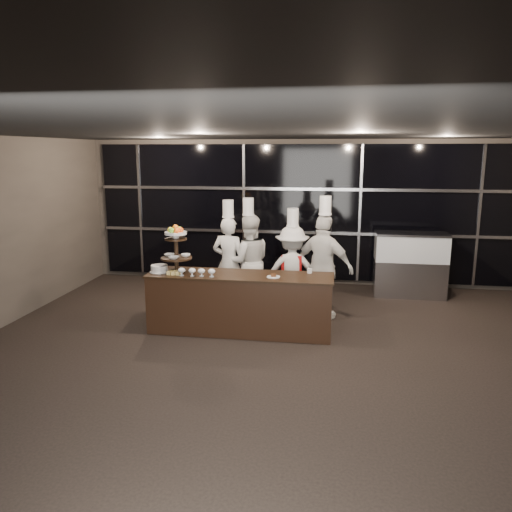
% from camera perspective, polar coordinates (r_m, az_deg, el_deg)
% --- Properties ---
extents(room, '(10.00, 10.00, 10.00)m').
position_cam_1_polar(room, '(5.59, 1.66, -1.17)').
color(room, black).
rests_on(room, ground).
extents(window_wall, '(8.60, 0.10, 2.80)m').
position_cam_1_polar(window_wall, '(10.44, 5.16, 4.93)').
color(window_wall, black).
rests_on(window_wall, ground).
extents(buffet_counter, '(2.84, 0.74, 0.92)m').
position_cam_1_polar(buffet_counter, '(7.74, -1.82, -5.37)').
color(buffet_counter, black).
rests_on(buffet_counter, ground).
extents(display_stand, '(0.48, 0.48, 0.74)m').
position_cam_1_polar(display_stand, '(7.77, -9.12, 1.20)').
color(display_stand, black).
rests_on(display_stand, buffet_counter).
extents(compotes, '(0.58, 0.11, 0.12)m').
position_cam_1_polar(compotes, '(7.53, -6.80, -1.71)').
color(compotes, silver).
rests_on(compotes, buffet_counter).
extents(layer_cake, '(0.30, 0.30, 0.11)m').
position_cam_1_polar(layer_cake, '(7.89, -10.99, -1.43)').
color(layer_cake, white).
rests_on(layer_cake, buffet_counter).
extents(pastry_squares, '(0.20, 0.13, 0.05)m').
position_cam_1_polar(pastry_squares, '(7.70, -9.36, -1.89)').
color(pastry_squares, '#FBDC7A').
rests_on(pastry_squares, buffet_counter).
extents(small_plate, '(0.20, 0.20, 0.05)m').
position_cam_1_polar(small_plate, '(7.44, 2.00, -2.33)').
color(small_plate, white).
rests_on(small_plate, buffet_counter).
extents(chef_cup, '(0.08, 0.08, 0.07)m').
position_cam_1_polar(chef_cup, '(7.73, 6.15, -1.69)').
color(chef_cup, white).
rests_on(chef_cup, buffet_counter).
extents(display_case, '(1.36, 0.59, 1.24)m').
position_cam_1_polar(display_case, '(10.03, 17.21, -0.58)').
color(display_case, '#A5A5AA').
rests_on(display_case, ground).
extents(chef_a, '(0.65, 0.48, 1.94)m').
position_cam_1_polar(chef_a, '(8.83, -3.13, -0.62)').
color(chef_a, silver).
rests_on(chef_a, ground).
extents(chef_b, '(0.96, 0.84, 1.97)m').
position_cam_1_polar(chef_b, '(8.86, -0.86, -0.56)').
color(chef_b, white).
rests_on(chef_b, ground).
extents(chef_c, '(1.05, 0.67, 1.83)m').
position_cam_1_polar(chef_c, '(8.52, 4.14, -1.60)').
color(chef_c, silver).
rests_on(chef_c, ground).
extents(chef_d, '(1.12, 0.82, 2.06)m').
position_cam_1_polar(chef_d, '(8.28, 7.73, -1.22)').
color(chef_d, silver).
rests_on(chef_d, ground).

